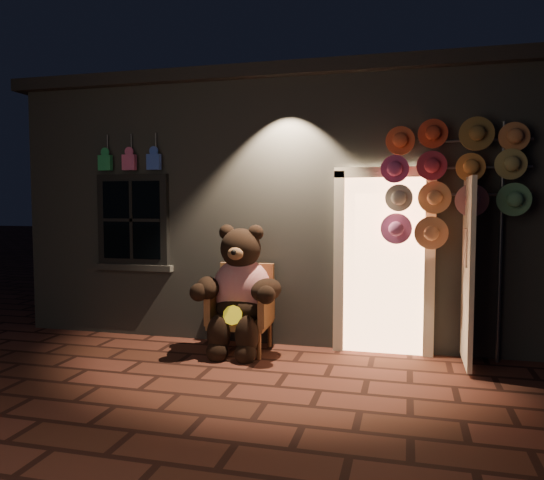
% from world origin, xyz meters
% --- Properties ---
extents(ground, '(60.00, 60.00, 0.00)m').
position_xyz_m(ground, '(0.00, 0.00, 0.00)').
color(ground, brown).
rests_on(ground, ground).
extents(shop_building, '(7.30, 5.95, 3.51)m').
position_xyz_m(shop_building, '(0.00, 3.99, 1.74)').
color(shop_building, slate).
rests_on(shop_building, ground).
extents(wicker_armchair, '(0.73, 0.66, 1.03)m').
position_xyz_m(wicker_armchair, '(-0.29, 1.16, 0.52)').
color(wicker_armchair, '#9A5F3B').
rests_on(wicker_armchair, ground).
extents(teddy_bear, '(1.13, 0.88, 1.55)m').
position_xyz_m(teddy_bear, '(-0.29, 1.03, 0.74)').
color(teddy_bear, red).
rests_on(teddy_bear, ground).
extents(hat_rack, '(1.57, 0.22, 2.67)m').
position_xyz_m(hat_rack, '(2.05, 1.28, 2.05)').
color(hat_rack, '#59595E').
rests_on(hat_rack, ground).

